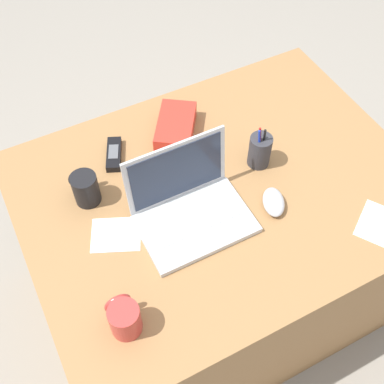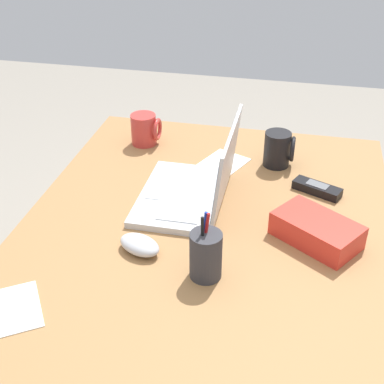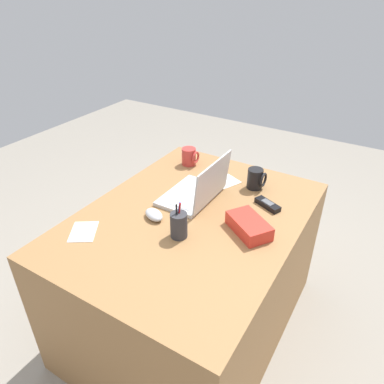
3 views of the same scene
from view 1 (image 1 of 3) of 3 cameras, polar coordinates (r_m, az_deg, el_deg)
The scene contains 11 objects.
ground_plane at distance 2.11m, azimuth 2.50°, elevation -11.08°, with size 6.00×6.00×0.00m, color gray.
desk at distance 1.80m, azimuth 2.89°, elevation -6.24°, with size 1.21×0.92×0.70m, color #9E7042.
laptop at distance 1.40m, azimuth -0.29°, elevation -1.76°, with size 0.32×0.24×0.22m.
computer_mouse at distance 1.47m, azimuth 9.47°, elevation -1.15°, with size 0.06×0.11×0.04m, color silver.
coffee_mug_white at distance 1.47m, azimuth -12.31°, elevation 0.49°, with size 0.08×0.09×0.10m.
coffee_mug_tall at distance 1.25m, azimuth -7.87°, elevation -14.34°, with size 0.08×0.09×0.10m.
cordless_phone at distance 1.59m, azimuth -9.08°, elevation 4.36°, with size 0.09×0.14×0.03m.
pen_holder at distance 1.54m, azimuth 7.89°, elevation 4.80°, with size 0.07×0.07×0.16m.
snack_bag at distance 1.63m, azimuth -1.92°, elevation 7.53°, with size 0.12×0.20×0.06m, color red.
paper_note_near_laptop at distance 1.52m, azimuth 20.79°, elevation -3.47°, with size 0.14×0.10×0.00m, color white.
paper_note_left at distance 1.42m, azimuth -8.85°, elevation -4.92°, with size 0.14×0.11×0.00m, color white.
Camera 1 is at (-0.50, -0.77, 1.90)m, focal length 45.82 mm.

